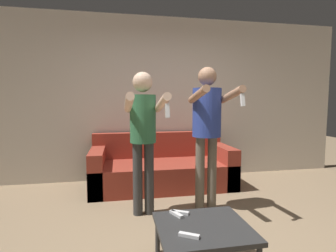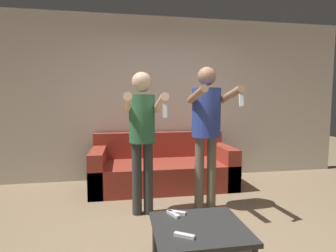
# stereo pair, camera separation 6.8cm
# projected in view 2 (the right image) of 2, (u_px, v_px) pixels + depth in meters

# --- Properties ---
(ground_plane) EXTENTS (14.00, 14.00, 0.00)m
(ground_plane) POSITION_uv_depth(u_px,v_px,m) (202.00, 244.00, 2.40)
(ground_plane) COLOR #937A5B
(wall_back) EXTENTS (6.40, 0.06, 2.70)m
(wall_back) POSITION_uv_depth(u_px,v_px,m) (165.00, 99.00, 4.45)
(wall_back) COLOR beige
(wall_back) RESTS_ON ground_plane
(couch) EXTENTS (2.12, 0.94, 0.80)m
(couch) POSITION_uv_depth(u_px,v_px,m) (162.00, 169.00, 4.05)
(couch) COLOR #9E3828
(couch) RESTS_ON ground_plane
(person_standing_left) EXTENTS (0.41, 0.79, 1.63)m
(person_standing_left) POSITION_uv_depth(u_px,v_px,m) (142.00, 127.00, 2.93)
(person_standing_left) COLOR #383838
(person_standing_left) RESTS_ON ground_plane
(person_standing_right) EXTENTS (0.46, 0.72, 1.70)m
(person_standing_right) POSITION_uv_depth(u_px,v_px,m) (207.00, 121.00, 3.06)
(person_standing_right) COLOR #6B6051
(person_standing_right) RESTS_ON ground_plane
(coffee_table) EXTENTS (0.71, 0.64, 0.35)m
(coffee_table) POSITION_uv_depth(u_px,v_px,m) (199.00, 230.00, 2.02)
(coffee_table) COLOR #2D2D2D
(coffee_table) RESTS_ON ground_plane
(remote_near) EXTENTS (0.15, 0.11, 0.02)m
(remote_near) POSITION_uv_depth(u_px,v_px,m) (184.00, 236.00, 1.85)
(remote_near) COLOR white
(remote_near) RESTS_ON coffee_table
(remote_mid) EXTENTS (0.10, 0.15, 0.02)m
(remote_mid) POSITION_uv_depth(u_px,v_px,m) (173.00, 214.00, 2.20)
(remote_mid) COLOR white
(remote_mid) RESTS_ON coffee_table
(remote_far) EXTENTS (0.15, 0.10, 0.02)m
(remote_far) POSITION_uv_depth(u_px,v_px,m) (177.00, 212.00, 2.23)
(remote_far) COLOR white
(remote_far) RESTS_ON coffee_table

